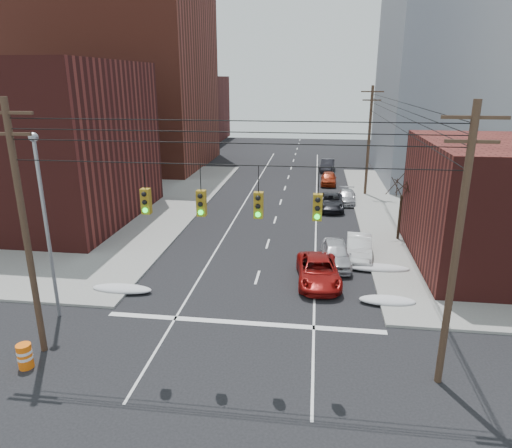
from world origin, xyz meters
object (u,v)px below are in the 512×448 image
(lot_car_a, at_px, (119,202))
(construction_barrel, at_px, (25,356))
(red_pickup, at_px, (318,271))
(parked_car_c, at_px, (331,202))
(parked_car_d, at_px, (347,197))
(parked_car_b, at_px, (359,247))
(lot_car_d, at_px, (85,204))
(parked_car_a, at_px, (336,254))
(parked_car_f, at_px, (327,165))
(parked_car_e, at_px, (329,178))
(lot_car_c, at_px, (94,206))
(lot_car_b, at_px, (103,204))

(lot_car_a, distance_m, construction_barrel, 23.87)
(red_pickup, height_order, parked_car_c, red_pickup)
(parked_car_d, bearing_deg, parked_car_b, -86.62)
(lot_car_d, relative_size, construction_barrel, 4.03)
(lot_car_d, bearing_deg, parked_car_c, -94.84)
(parked_car_a, height_order, parked_car_f, parked_car_a)
(parked_car_a, relative_size, parked_car_d, 1.07)
(parked_car_b, relative_size, parked_car_d, 1.07)
(red_pickup, xyz_separation_m, parked_car_b, (2.72, 4.32, 0.02))
(parked_car_d, relative_size, parked_car_f, 0.92)
(red_pickup, relative_size, parked_car_c, 1.04)
(parked_car_e, distance_m, lot_car_a, 23.48)
(parked_car_d, bearing_deg, construction_barrel, -113.93)
(red_pickup, distance_m, parked_car_c, 16.38)
(lot_car_a, relative_size, lot_car_c, 1.02)
(parked_car_a, height_order, parked_car_b, parked_car_a)
(lot_car_a, bearing_deg, lot_car_b, 106.31)
(parked_car_e, xyz_separation_m, lot_car_b, (-20.49, -14.18, 0.09))
(lot_car_d, bearing_deg, construction_barrel, -174.85)
(parked_car_b, relative_size, lot_car_d, 1.05)
(lot_car_a, relative_size, lot_car_b, 0.91)
(parked_car_e, height_order, parked_car_f, parked_car_f)
(parked_car_d, distance_m, lot_car_b, 22.97)
(parked_car_f, relative_size, construction_barrel, 4.26)
(parked_car_d, xyz_separation_m, lot_car_a, (-20.76, -5.71, 0.25))
(red_pickup, relative_size, parked_car_d, 1.23)
(parked_car_a, xyz_separation_m, parked_car_d, (1.60, 15.93, -0.16))
(lot_car_d, bearing_deg, lot_car_c, -117.07)
(red_pickup, relative_size, construction_barrel, 4.83)
(parked_car_d, distance_m, lot_car_d, 24.45)
(parked_car_c, bearing_deg, lot_car_d, -168.60)
(parked_car_f, relative_size, lot_car_c, 1.09)
(lot_car_a, relative_size, construction_barrel, 4.01)
(parked_car_f, distance_m, lot_car_b, 30.28)
(parked_car_b, distance_m, construction_barrel, 20.73)
(lot_car_d, bearing_deg, lot_car_b, -87.85)
(parked_car_f, bearing_deg, parked_car_b, -82.21)
(parked_car_d, xyz_separation_m, parked_car_f, (-1.60, 15.99, 0.14))
(lot_car_b, distance_m, lot_car_d, 1.48)
(parked_car_b, bearing_deg, parked_car_f, 96.65)
(parked_car_a, relative_size, lot_car_b, 0.95)
(parked_car_c, height_order, lot_car_b, lot_car_b)
(red_pickup, height_order, construction_barrel, red_pickup)
(parked_car_d, bearing_deg, parked_car_e, 104.88)
(parked_car_c, relative_size, lot_car_a, 1.16)
(red_pickup, distance_m, lot_car_b, 23.02)
(parked_car_d, height_order, lot_car_a, lot_car_a)
(parked_car_c, relative_size, lot_car_c, 1.19)
(lot_car_d, height_order, construction_barrel, lot_car_d)
(parked_car_b, relative_size, parked_car_e, 1.07)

